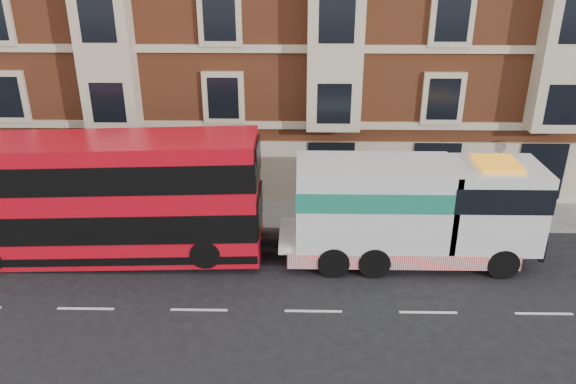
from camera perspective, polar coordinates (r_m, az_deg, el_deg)
name	(u,v)px	position (r m, az deg, el deg)	size (l,w,h in m)	color
ground	(313,311)	(20.02, 2.58, -12.01)	(120.00, 120.00, 0.00)	black
sidewalk	(310,214)	(26.43, 2.21, -2.30)	(90.00, 3.00, 0.15)	slate
lamp_post_west	(172,173)	(24.77, -11.66, 1.94)	(0.35, 0.15, 4.35)	black
double_decker_bus	(100,197)	(23.12, -18.54, -0.49)	(12.46, 2.86, 5.05)	red
tow_truck	(409,210)	(22.42, 12.14, -1.83)	(9.98, 2.95, 4.16)	silver
pedestrian	(102,206)	(26.25, -18.38, -1.36)	(0.67, 0.44, 1.85)	#1C2139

